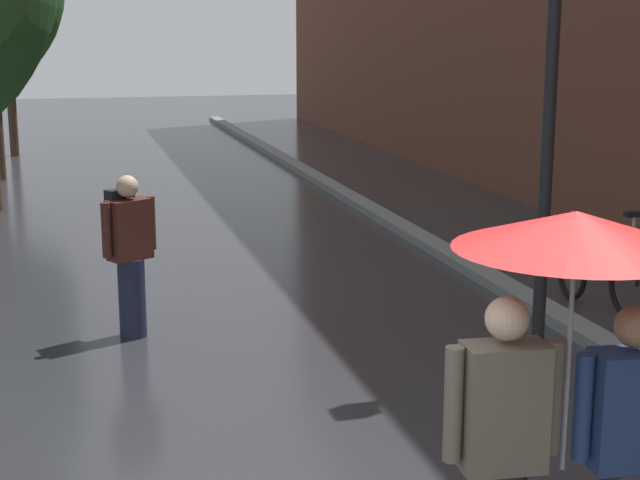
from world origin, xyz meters
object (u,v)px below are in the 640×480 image
object	(u,v)px
parked_bicycle_3	(614,264)
street_lamp_post	(551,73)
couple_under_umbrella	(569,352)
pedestrian_walking_midground	(129,251)

from	to	relation	value
parked_bicycle_3	street_lamp_post	bearing A→B (deg)	-138.79
parked_bicycle_3	couple_under_umbrella	xyz separation A→B (m)	(-3.54, -5.27, 1.04)
couple_under_umbrella	street_lamp_post	size ratio (longest dim) A/B	0.48
couple_under_umbrella	street_lamp_post	distance (m)	4.37
parked_bicycle_3	street_lamp_post	distance (m)	3.12
couple_under_umbrella	street_lamp_post	xyz separation A→B (m)	(1.86, 3.79, 1.13)
parked_bicycle_3	pedestrian_walking_midground	bearing A→B (deg)	-179.22
street_lamp_post	couple_under_umbrella	bearing A→B (deg)	-116.09
parked_bicycle_3	pedestrian_walking_midground	world-z (taller)	pedestrian_walking_midground
pedestrian_walking_midground	parked_bicycle_3	bearing A→B (deg)	0.78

